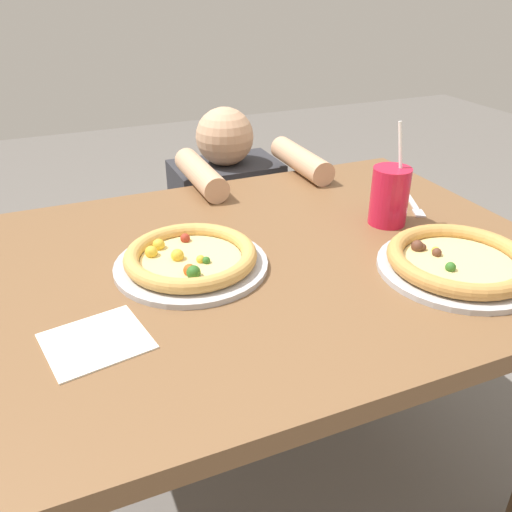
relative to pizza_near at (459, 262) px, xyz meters
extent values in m
plane|color=#66605B|center=(-0.32, 0.21, -0.77)|extent=(8.00, 8.00, 0.00)
cube|color=brown|center=(-0.32, 0.21, -0.04)|extent=(1.21, 0.91, 0.04)
cylinder|color=brown|center=(-0.84, 0.59, -0.42)|extent=(0.07, 0.07, 0.71)
cylinder|color=brown|center=(0.21, 0.59, -0.42)|extent=(0.07, 0.07, 0.71)
cylinder|color=#B7B7BC|center=(0.00, 0.00, -0.02)|extent=(0.32, 0.32, 0.01)
cylinder|color=#E5CC7F|center=(0.00, 0.00, 0.00)|extent=(0.22, 0.22, 0.01)
torus|color=#C68C47|center=(0.00, 0.00, 0.01)|extent=(0.29, 0.29, 0.03)
sphere|color=#2D6623|center=(-0.04, -0.02, 0.01)|extent=(0.02, 0.02, 0.02)
sphere|color=brown|center=(-0.02, 0.04, 0.01)|extent=(0.02, 0.02, 0.02)
sphere|color=gold|center=(-0.02, 0.05, 0.01)|extent=(0.02, 0.02, 0.02)
sphere|color=brown|center=(-0.04, 0.07, 0.01)|extent=(0.02, 0.02, 0.02)
sphere|color=brown|center=(-0.04, 0.08, 0.01)|extent=(0.03, 0.03, 0.03)
cylinder|color=#B7B7BC|center=(-0.49, 0.22, -0.02)|extent=(0.31, 0.31, 0.01)
cylinder|color=#E5CC7F|center=(-0.49, 0.22, 0.00)|extent=(0.21, 0.21, 0.01)
torus|color=tan|center=(-0.49, 0.22, 0.01)|extent=(0.27, 0.27, 0.03)
sphere|color=#2D6623|center=(-0.51, 0.15, 0.01)|extent=(0.03, 0.03, 0.03)
sphere|color=gold|center=(-0.48, 0.20, 0.01)|extent=(0.02, 0.02, 0.02)
sphere|color=gold|center=(-0.54, 0.29, 0.01)|extent=(0.03, 0.03, 0.03)
sphere|color=gold|center=(-0.56, 0.27, 0.01)|extent=(0.03, 0.03, 0.03)
sphere|color=gold|center=(-0.51, 0.23, 0.01)|extent=(0.03, 0.03, 0.03)
sphere|color=#2D6623|center=(-0.47, 0.19, 0.01)|extent=(0.02, 0.02, 0.02)
sphere|color=#BF4C19|center=(-0.51, 0.16, 0.01)|extent=(0.02, 0.02, 0.02)
sphere|color=maroon|center=(-0.48, 0.30, 0.01)|extent=(0.02, 0.02, 0.02)
cylinder|color=red|center=(0.00, 0.25, 0.05)|extent=(0.09, 0.09, 0.14)
cylinder|color=white|center=(0.02, 0.25, 0.16)|extent=(0.02, 0.03, 0.12)
cube|color=white|center=(-0.71, 0.05, -0.02)|extent=(0.18, 0.17, 0.00)
cube|color=silver|center=(0.15, 0.35, -0.02)|extent=(0.08, 0.15, 0.00)
cube|color=silver|center=(0.11, 0.26, -0.02)|extent=(0.04, 0.05, 0.00)
cylinder|color=#333847|center=(-0.17, 0.89, -0.55)|extent=(0.28, 0.28, 0.45)
cube|color=#2D2D33|center=(-0.17, 0.89, -0.18)|extent=(0.35, 0.22, 0.27)
sphere|color=tan|center=(-0.17, 0.89, 0.04)|extent=(0.19, 0.19, 0.19)
cylinder|color=tan|center=(-0.33, 0.66, 0.01)|extent=(0.07, 0.28, 0.07)
cylinder|color=tan|center=(-0.02, 0.66, 0.01)|extent=(0.07, 0.28, 0.07)
camera|label=1|loc=(-0.74, -0.71, 0.52)|focal=37.74mm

